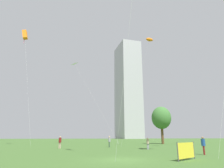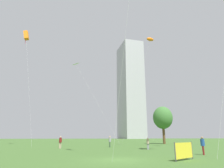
% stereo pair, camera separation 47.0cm
% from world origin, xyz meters
% --- Properties ---
extents(ground, '(280.00, 280.00, 0.00)m').
position_xyz_m(ground, '(0.00, 0.00, 0.00)').
color(ground, '#3D6028').
extents(person_standing_0, '(0.42, 0.42, 1.88)m').
position_xyz_m(person_standing_0, '(2.13, 18.50, 1.09)').
color(person_standing_0, '#3F593F').
rests_on(person_standing_0, ground).
extents(person_standing_1, '(0.36, 0.36, 1.63)m').
position_xyz_m(person_standing_1, '(6.75, 12.03, 0.94)').
color(person_standing_1, gray).
rests_on(person_standing_1, ground).
extents(person_standing_2, '(0.40, 0.40, 1.82)m').
position_xyz_m(person_standing_2, '(9.50, 2.87, 1.05)').
color(person_standing_2, maroon).
rests_on(person_standing_2, ground).
extents(person_standing_4, '(0.41, 0.41, 1.86)m').
position_xyz_m(person_standing_4, '(-6.05, 16.49, 1.07)').
color(person_standing_4, tan).
rests_on(person_standing_4, ground).
extents(kite_flying_1, '(5.56, 6.30, 25.55)m').
position_xyz_m(kite_flying_1, '(-16.11, 26.97, 24.25)').
color(kite_flying_1, silver).
rests_on(kite_flying_1, ground).
extents(kite_flying_3, '(11.77, 4.52, 20.39)m').
position_xyz_m(kite_flying_3, '(-4.67, 32.10, 19.71)').
color(kite_flying_3, silver).
rests_on(kite_flying_3, ground).
extents(kite_flying_5, '(6.29, 5.67, 21.58)m').
position_xyz_m(kite_flying_5, '(10.40, 18.29, 21.02)').
color(kite_flying_5, silver).
rests_on(kite_flying_5, ground).
extents(park_tree_0, '(4.84, 4.84, 9.17)m').
position_xyz_m(park_tree_0, '(17.51, 30.84, 6.32)').
color(park_tree_0, brown).
rests_on(park_tree_0, ground).
extents(distant_highrise_0, '(17.79, 25.02, 75.43)m').
position_xyz_m(distant_highrise_0, '(36.04, 132.40, 37.71)').
color(distant_highrise_0, '#A8A8AD').
rests_on(distant_highrise_0, ground).
extents(event_banner, '(2.37, 1.59, 1.41)m').
position_xyz_m(event_banner, '(5.18, -1.16, 0.75)').
color(event_banner, '#4C4C4C').
rests_on(event_banner, ground).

